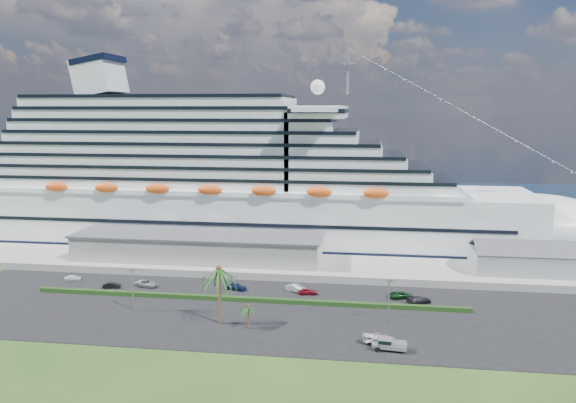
# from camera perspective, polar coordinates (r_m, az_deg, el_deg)

# --- Properties ---
(ground) EXTENTS (420.00, 420.00, 0.00)m
(ground) POSITION_cam_1_polar(r_m,az_deg,el_deg) (98.48, -1.75, -13.48)
(ground) COLOR #224517
(ground) RESTS_ON ground
(asphalt_lot) EXTENTS (140.00, 38.00, 0.12)m
(asphalt_lot) POSITION_cam_1_polar(r_m,az_deg,el_deg) (108.53, -0.75, -11.22)
(asphalt_lot) COLOR black
(asphalt_lot) RESTS_ON ground
(wharf) EXTENTS (240.00, 20.00, 1.80)m
(wharf) POSITION_cam_1_polar(r_m,az_deg,el_deg) (135.56, 1.13, -6.59)
(wharf) COLOR gray
(wharf) RESTS_ON ground
(water) EXTENTS (420.00, 160.00, 0.02)m
(water) POSITION_cam_1_polar(r_m,az_deg,el_deg) (223.22, 3.92, -0.46)
(water) COLOR black
(water) RESTS_ON ground
(cruise_ship) EXTENTS (191.00, 38.00, 54.00)m
(cruise_ship) POSITION_cam_1_polar(r_m,az_deg,el_deg) (159.25, -5.52, 1.59)
(cruise_ship) COLOR silver
(cruise_ship) RESTS_ON ground
(terminal_building) EXTENTS (61.00, 15.00, 6.30)m
(terminal_building) POSITION_cam_1_polar(r_m,az_deg,el_deg) (139.60, -9.13, -4.49)
(terminal_building) COLOR gray
(terminal_building) RESTS_ON wharf
(port_shed) EXTENTS (24.00, 12.31, 7.37)m
(port_shed) POSITION_cam_1_polar(r_m,az_deg,el_deg) (138.61, 23.11, -5.51)
(port_shed) COLOR gray
(port_shed) RESTS_ON wharf
(hedge) EXTENTS (88.00, 1.10, 0.90)m
(hedge) POSITION_cam_1_polar(r_m,az_deg,el_deg) (114.38, -4.38, -9.87)
(hedge) COLOR black
(hedge) RESTS_ON asphalt_lot
(lamp_post_left) EXTENTS (1.60, 0.35, 8.27)m
(lamp_post_left) POSITION_cam_1_polar(r_m,az_deg,el_deg) (111.65, -15.50, -8.11)
(lamp_post_left) COLOR gray
(lamp_post_left) RESTS_ON asphalt_lot
(lamp_post_right) EXTENTS (1.60, 0.35, 8.27)m
(lamp_post_right) POSITION_cam_1_polar(r_m,az_deg,el_deg) (102.89, 10.21, -9.43)
(lamp_post_right) COLOR gray
(lamp_post_right) RESTS_ON asphalt_lot
(palm_tall) EXTENTS (8.82, 8.82, 11.13)m
(palm_tall) POSITION_cam_1_polar(r_m,az_deg,el_deg) (101.08, -7.03, -7.39)
(palm_tall) COLOR #47301E
(palm_tall) RESTS_ON ground
(palm_short) EXTENTS (3.53, 3.53, 4.56)m
(palm_short) POSITION_cam_1_polar(r_m,az_deg,el_deg) (100.22, -4.10, -10.83)
(palm_short) COLOR #47301E
(palm_short) RESTS_ON ground
(parked_car_0) EXTENTS (3.86, 2.57, 1.22)m
(parked_car_0) POSITION_cam_1_polar(r_m,az_deg,el_deg) (136.26, -21.01, -7.23)
(parked_car_0) COLOR white
(parked_car_0) RESTS_ON asphalt_lot
(parked_car_1) EXTENTS (4.00, 2.18, 1.25)m
(parked_car_1) POSITION_cam_1_polar(r_m,az_deg,el_deg) (127.81, -17.46, -8.12)
(parked_car_1) COLOR black
(parked_car_1) RESTS_ON asphalt_lot
(parked_car_2) EXTENTS (5.45, 3.28, 1.42)m
(parked_car_2) POSITION_cam_1_polar(r_m,az_deg,el_deg) (126.75, -14.22, -8.07)
(parked_car_2) COLOR #919599
(parked_car_2) RESTS_ON asphalt_lot
(parked_car_3) EXTENTS (5.23, 3.21, 1.41)m
(parked_car_3) POSITION_cam_1_polar(r_m,az_deg,el_deg) (121.49, -5.34, -8.59)
(parked_car_3) COLOR #131C42
(parked_car_3) RESTS_ON asphalt_lot
(parked_car_4) EXTENTS (4.15, 2.28, 1.34)m
(parked_car_4) POSITION_cam_1_polar(r_m,az_deg,el_deg) (118.06, 2.01, -9.11)
(parked_car_4) COLOR maroon
(parked_car_4) RESTS_ON asphalt_lot
(parked_car_5) EXTENTS (4.90, 3.29, 1.53)m
(parked_car_5) POSITION_cam_1_polar(r_m,az_deg,el_deg) (119.55, 0.81, -8.82)
(parked_car_5) COLOR #B2B3BA
(parked_car_5) RESTS_ON asphalt_lot
(parked_car_6) EXTENTS (5.45, 3.86, 1.38)m
(parked_car_6) POSITION_cam_1_polar(r_m,az_deg,el_deg) (118.06, 11.36, -9.29)
(parked_car_6) COLOR #0C3315
(parked_car_6) RESTS_ON asphalt_lot
(parked_car_7) EXTENTS (5.34, 3.84, 1.44)m
(parked_car_7) POSITION_cam_1_polar(r_m,az_deg,el_deg) (115.93, 13.16, -9.69)
(parked_car_7) COLOR black
(parked_car_7) RESTS_ON asphalt_lot
(pickup_truck) EXTENTS (5.68, 2.56, 1.94)m
(pickup_truck) POSITION_cam_1_polar(r_m,az_deg,el_deg) (93.84, 10.21, -14.05)
(pickup_truck) COLOR black
(pickup_truck) RESTS_ON asphalt_lot
(boat_trailer) EXTENTS (6.48, 4.68, 1.80)m
(boat_trailer) POSITION_cam_1_polar(r_m,az_deg,el_deg) (95.46, 9.21, -13.52)
(boat_trailer) COLOR gray
(boat_trailer) RESTS_ON asphalt_lot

